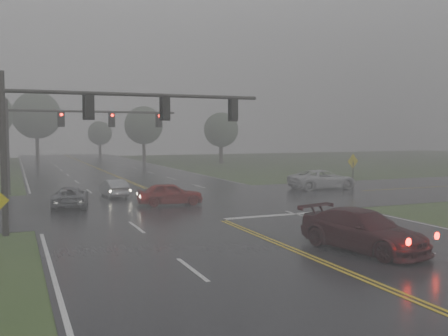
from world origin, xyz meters
name	(u,v)px	position (x,y,z in m)	size (l,w,h in m)	color
ground	(439,311)	(0.00, 0.00, 0.00)	(180.00, 180.00, 0.00)	#2E461E
main_road	(186,205)	(0.00, 20.00, 0.00)	(18.00, 160.00, 0.02)	black
cross_street	(176,201)	(0.00, 22.00, 0.00)	(120.00, 14.00, 0.02)	black
stop_bar	(296,214)	(4.50, 14.40, 0.00)	(8.50, 0.50, 0.01)	silver
sedan_maroon	(363,251)	(2.41, 6.01, 0.00)	(2.16, 5.31, 1.54)	#33090D
sedan_red	(170,205)	(-0.86, 20.57, 0.00)	(1.65, 4.09, 1.40)	maroon
sedan_silver	(114,197)	(-3.36, 25.88, 0.00)	(1.30, 3.73, 1.23)	#9FA2A6
car_grey	(71,207)	(-6.68, 22.16, 0.00)	(2.00, 4.34, 1.21)	#5B5E63
pickup_white	(323,189)	(13.03, 24.39, 0.00)	(2.55, 5.53, 1.54)	silver
signal_gantry_near	(91,122)	(-6.46, 14.38, 5.01)	(12.30, 0.31, 7.16)	black
signal_gantry_far	(64,128)	(-6.23, 30.28, 4.91)	(12.79, 0.35, 6.97)	black
sign_diamond_east	(353,165)	(15.12, 23.26, 1.92)	(1.17, 0.27, 2.85)	black
tree_ne_a	(144,125)	(8.80, 66.55, 5.68)	(5.88, 5.88, 8.64)	#332921
tree_n_mid	(36,115)	(-6.22, 76.43, 7.36)	(7.61, 7.61, 11.18)	#332921
tree_e_near	(221,130)	(18.72, 59.29, 4.97)	(5.15, 5.15, 7.57)	#332921
tree_n_far	(100,133)	(5.64, 88.70, 4.46)	(4.63, 4.63, 6.80)	#332921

